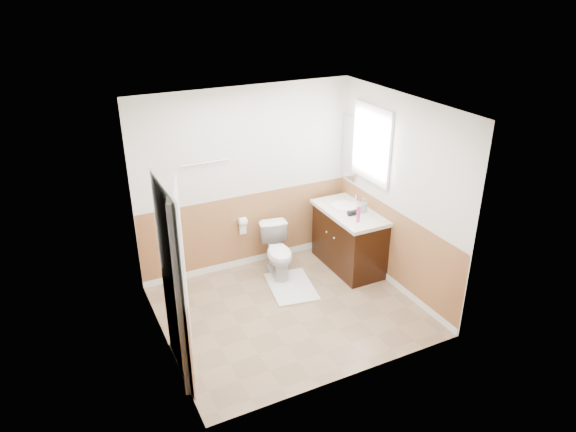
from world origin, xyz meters
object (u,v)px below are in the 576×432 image
toilet (278,251)px  bath_mat (291,287)px  soap_dispenser (363,205)px  vanity_cabinet (349,240)px  lotion_bottle (358,214)px

toilet → bath_mat: toilet is taller
bath_mat → soap_dispenser: size_ratio=4.05×
bath_mat → vanity_cabinet: bearing=9.0°
bath_mat → lotion_bottle: 1.30m
toilet → lotion_bottle: bearing=-23.3°
toilet → soap_dispenser: size_ratio=3.44×
toilet → bath_mat: (-0.00, -0.40, -0.33)m
toilet → vanity_cabinet: bearing=-4.0°
vanity_cabinet → lotion_bottle: bearing=-106.9°
toilet → vanity_cabinet: 1.00m
vanity_cabinet → soap_dispenser: soap_dispenser is taller
bath_mat → vanity_cabinet: 1.05m
toilet → vanity_cabinet: (0.97, -0.24, 0.06)m
bath_mat → lotion_bottle: bearing=-11.6°
toilet → bath_mat: 0.52m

